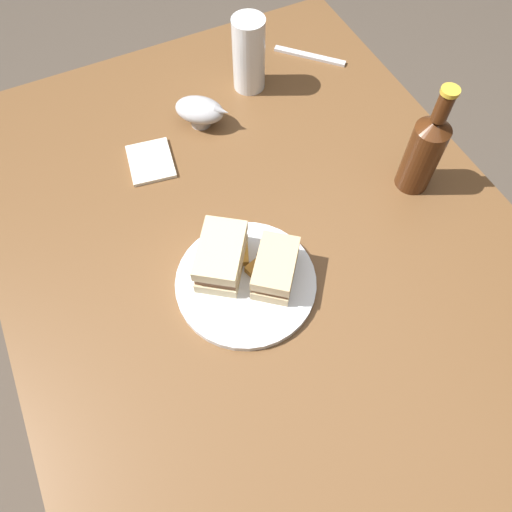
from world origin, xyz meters
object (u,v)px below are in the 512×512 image
(cider_bottle, at_px, (425,150))
(fork, at_px, (310,56))
(sandwich_half_left, at_px, (275,268))
(sandwich_half_right, at_px, (221,257))
(gravy_boat, at_px, (200,110))
(plate, at_px, (246,283))
(pint_glass, at_px, (249,59))
(napkin, at_px, (151,161))

(cider_bottle, bearing_deg, fork, -0.13)
(sandwich_half_left, height_order, cider_bottle, cider_bottle)
(sandwich_half_right, relative_size, gravy_boat, 1.12)
(gravy_boat, relative_size, fork, 0.71)
(sandwich_half_right, bearing_deg, plate, -150.43)
(pint_glass, distance_m, gravy_boat, 0.17)
(plate, relative_size, napkin, 2.32)
(sandwich_half_right, height_order, gravy_boat, sandwich_half_right)
(cider_bottle, bearing_deg, napkin, 58.73)
(gravy_boat, bearing_deg, sandwich_half_right, 163.27)
(sandwich_half_left, xyz_separation_m, cider_bottle, (0.08, -0.36, 0.05))
(gravy_boat, height_order, fork, gravy_boat)
(gravy_boat, bearing_deg, fork, -74.10)
(napkin, bearing_deg, sandwich_half_right, -173.85)
(sandwich_half_right, xyz_separation_m, pint_glass, (0.43, -0.26, 0.03))
(sandwich_half_right, distance_m, gravy_boat, 0.38)
(sandwich_half_right, xyz_separation_m, gravy_boat, (0.36, -0.11, -0.01))
(plate, bearing_deg, gravy_boat, -11.44)
(fork, bearing_deg, cider_bottle, -44.75)
(sandwich_half_left, height_order, pint_glass, pint_glass)
(gravy_boat, xyz_separation_m, napkin, (-0.06, 0.14, -0.04))
(plate, relative_size, fork, 1.42)
(pint_glass, bearing_deg, cider_bottle, -156.61)
(gravy_boat, distance_m, napkin, 0.16)
(pint_glass, xyz_separation_m, napkin, (-0.12, 0.29, -0.07))
(cider_bottle, xyz_separation_m, fork, (0.43, -0.00, -0.09))
(plate, relative_size, sandwich_half_right, 1.79)
(cider_bottle, relative_size, fork, 1.34)
(plate, distance_m, gravy_boat, 0.42)
(plate, bearing_deg, cider_bottle, -80.85)
(cider_bottle, bearing_deg, sandwich_half_right, 92.59)
(sandwich_half_left, relative_size, sandwich_half_right, 0.89)
(napkin, bearing_deg, plate, -170.44)
(sandwich_half_left, bearing_deg, napkin, 16.79)
(napkin, bearing_deg, cider_bottle, -121.27)
(sandwich_half_left, relative_size, fork, 0.71)
(cider_bottle, bearing_deg, plate, 99.15)
(pint_glass, bearing_deg, napkin, 113.29)
(pint_glass, distance_m, cider_bottle, 0.44)
(sandwich_half_right, bearing_deg, cider_bottle, -87.41)
(fork, bearing_deg, plate, -83.87)
(cider_bottle, height_order, fork, cider_bottle)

